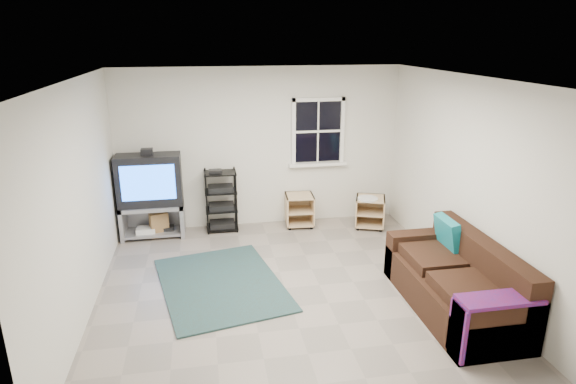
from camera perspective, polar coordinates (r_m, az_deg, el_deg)
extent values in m
plane|color=gray|center=(6.21, -0.36, -11.32)|extent=(4.60, 4.60, 0.00)
plane|color=white|center=(5.43, -0.41, 13.35)|extent=(4.60, 4.60, 0.00)
plane|color=beige|center=(7.88, -3.26, 5.22)|extent=(4.60, 0.00, 4.60)
plane|color=beige|center=(3.62, 5.99, -10.87)|extent=(4.60, 0.00, 4.60)
plane|color=beige|center=(5.78, -23.48, -1.08)|extent=(0.00, 4.60, 4.60)
plane|color=beige|center=(6.47, 20.12, 1.27)|extent=(0.00, 4.60, 4.60)
cube|color=black|center=(7.99, 3.55, 7.21)|extent=(0.80, 0.01, 1.02)
cube|color=silver|center=(7.89, 3.66, 10.90)|extent=(0.88, 0.06, 0.06)
cube|color=silver|center=(8.07, 3.54, 3.33)|extent=(0.98, 0.14, 0.05)
cube|color=silver|center=(7.88, 0.67, 7.10)|extent=(0.06, 0.06, 1.10)
cube|color=silver|center=(8.07, 6.44, 7.25)|extent=(0.06, 0.06, 1.10)
cube|color=silver|center=(7.97, 3.58, 7.19)|extent=(0.78, 0.04, 0.04)
cube|color=gray|center=(7.83, -15.83, -1.61)|extent=(0.97, 0.48, 0.06)
cube|color=gray|center=(7.97, -18.95, -3.39)|extent=(0.06, 0.48, 0.53)
cube|color=gray|center=(7.88, -12.39, -3.06)|extent=(0.06, 0.48, 0.53)
cube|color=gray|center=(7.98, -15.57, -4.56)|extent=(0.85, 0.45, 0.04)
cube|color=gray|center=(8.12, -15.56, -2.67)|extent=(0.97, 0.04, 0.53)
cube|color=silver|center=(7.94, -16.46, -4.32)|extent=(0.29, 0.23, 0.08)
cube|color=black|center=(7.95, -14.06, -4.16)|extent=(0.19, 0.17, 0.06)
cube|color=black|center=(7.70, -16.10, 1.38)|extent=(0.97, 0.41, 0.79)
cube|color=#1E64FF|center=(7.50, -16.25, 1.05)|extent=(0.79, 0.01, 0.54)
cube|color=black|center=(7.59, -16.39, 4.61)|extent=(0.17, 0.13, 0.10)
cylinder|color=black|center=(7.69, -9.60, -1.48)|extent=(0.02, 0.02, 1.02)
cylinder|color=black|center=(7.71, -6.12, -1.29)|extent=(0.02, 0.02, 1.02)
cylinder|color=black|center=(8.00, -9.65, -0.70)|extent=(0.02, 0.02, 1.02)
cylinder|color=black|center=(8.02, -6.30, -0.52)|extent=(0.02, 0.02, 1.02)
cube|color=black|center=(8.01, -7.78, -4.12)|extent=(0.51, 0.37, 0.02)
cube|color=black|center=(7.99, -7.79, -3.78)|extent=(0.40, 0.30, 0.08)
cube|color=black|center=(7.90, -7.87, -2.05)|extent=(0.51, 0.37, 0.02)
cube|color=black|center=(7.89, -7.88, -1.70)|extent=(0.40, 0.30, 0.08)
cube|color=black|center=(7.80, -7.96, 0.08)|extent=(0.51, 0.37, 0.02)
cube|color=black|center=(7.79, -7.98, 0.43)|extent=(0.40, 0.30, 0.08)
cube|color=black|center=(7.72, -8.06, 2.26)|extent=(0.51, 0.37, 0.02)
cube|color=#DAB586|center=(7.95, 1.37, -0.44)|extent=(0.48, 0.48, 0.02)
cube|color=#DAB586|center=(8.11, 1.35, -3.60)|extent=(0.48, 0.48, 0.02)
cube|color=#DAB586|center=(8.00, -0.18, -2.09)|extent=(0.05, 0.45, 0.49)
cube|color=#DAB586|center=(8.06, 2.89, -1.98)|extent=(0.05, 0.45, 0.49)
cube|color=#DAB586|center=(8.23, 1.16, -1.52)|extent=(0.41, 0.05, 0.49)
cube|color=#DAB586|center=(8.03, 1.36, -2.17)|extent=(0.44, 0.46, 0.02)
cylinder|color=black|center=(7.94, 0.21, -4.35)|extent=(0.05, 0.05, 0.05)
cylinder|color=black|center=(8.32, 2.43, -3.30)|extent=(0.05, 0.05, 0.05)
cube|color=#DAB586|center=(8.01, 9.78, -0.74)|extent=(0.60, 0.60, 0.02)
cube|color=#DAB586|center=(8.16, 9.62, -3.69)|extent=(0.60, 0.60, 0.02)
cube|color=#DAB586|center=(8.08, 8.12, -2.15)|extent=(0.18, 0.45, 0.47)
cube|color=#DAB586|center=(8.09, 11.27, -2.31)|extent=(0.18, 0.45, 0.47)
cube|color=#DAB586|center=(8.29, 9.71, -1.70)|extent=(0.40, 0.16, 0.47)
cube|color=#DAB586|center=(8.09, 9.69, -2.35)|extent=(0.55, 0.56, 0.02)
cylinder|color=black|center=(8.00, 8.27, -4.34)|extent=(0.05, 0.05, 0.05)
cylinder|color=black|center=(8.35, 10.88, -3.52)|extent=(0.05, 0.05, 0.05)
cylinder|color=silver|center=(7.91, 9.43, -0.78)|extent=(0.33, 0.33, 0.02)
cube|color=black|center=(6.00, 18.88, -11.25)|extent=(0.89, 1.98, 0.42)
cube|color=black|center=(5.97, 22.05, -7.24)|extent=(0.24, 1.98, 0.43)
cube|color=black|center=(6.64, 15.40, -7.03)|extent=(0.89, 0.24, 0.61)
cube|color=black|center=(5.32, 23.55, -14.59)|extent=(0.89, 0.24, 0.61)
cube|color=black|center=(5.54, 20.40, -10.79)|extent=(0.59, 0.71, 0.13)
cube|color=black|center=(6.15, 16.73, -7.44)|extent=(0.59, 0.71, 0.13)
cube|color=teal|center=(6.29, 18.42, -4.70)|extent=(0.20, 0.47, 0.41)
cube|color=navy|center=(5.15, 23.82, -11.55)|extent=(0.82, 0.30, 0.04)
cube|color=navy|center=(5.10, 19.45, -15.28)|extent=(0.04, 0.30, 0.57)
cube|color=black|center=(6.34, -7.93, -10.71)|extent=(1.80, 2.22, 0.02)
cube|color=brown|center=(7.91, -15.03, -3.71)|extent=(0.32, 0.25, 0.39)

